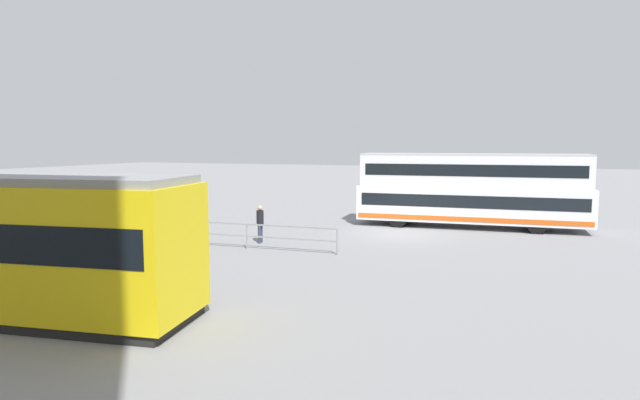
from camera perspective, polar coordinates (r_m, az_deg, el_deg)
The scene contains 5 objects.
ground_plane at distance 26.14m, azimuth 8.63°, elevation -3.72°, with size 160.00×160.00×0.00m, color gray.
double_decker_bus at distance 28.92m, azimuth 15.95°, elevation 1.06°, with size 11.88×3.08×3.91m.
pedestrian_near_railing at distance 23.69m, azimuth -6.50°, elevation -2.32°, with size 0.35×0.36×1.69m.
pedestrian_railing at distance 22.46m, azimuth -7.92°, elevation -3.40°, with size 8.04×0.33×1.08m.
info_sign at distance 25.92m, azimuth -17.27°, elevation -0.30°, with size 1.10×0.17×2.39m.
Camera 1 is at (-5.13, 25.25, 4.41)m, focal length 29.59 mm.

